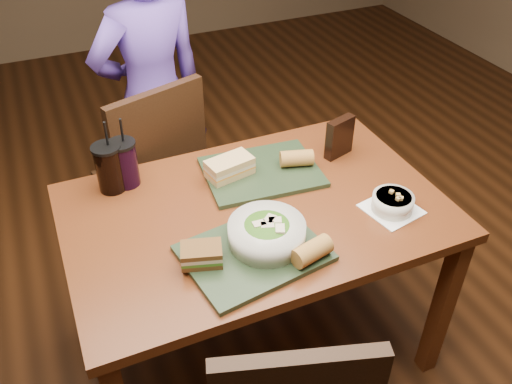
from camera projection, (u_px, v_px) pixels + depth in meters
ground at (256, 343)px, 2.33m from camera, size 6.00×6.00×0.00m
dining_table at (256, 228)px, 1.93m from camera, size 1.30×0.85×0.75m
chair_far at (159, 172)px, 2.39m from camera, size 0.54×0.55×0.99m
diner at (153, 98)px, 2.50m from camera, size 0.63×0.49×1.52m
tray_near at (254, 253)px, 1.68m from camera, size 0.46×0.38×0.02m
tray_far at (262, 172)px, 2.03m from camera, size 0.45×0.35×0.02m
salad_bowl at (267, 232)px, 1.69m from camera, size 0.24×0.24×0.08m
soup_bowl at (393, 202)px, 1.85m from camera, size 0.20×0.20×0.07m
sandwich_near at (202, 255)px, 1.62m from camera, size 0.14×0.12×0.06m
sandwich_far at (230, 167)px, 1.98m from camera, size 0.18×0.12×0.07m
baguette_near at (312, 251)px, 1.63m from camera, size 0.14×0.09×0.06m
baguette_far at (297, 158)px, 2.03m from camera, size 0.14×0.09×0.06m
cup_cola at (109, 168)px, 1.91m from camera, size 0.10×0.10×0.28m
cup_berry at (124, 163)px, 1.93m from camera, size 0.10×0.10×0.27m
chip_bag at (340, 137)px, 2.09m from camera, size 0.13×0.07×0.16m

